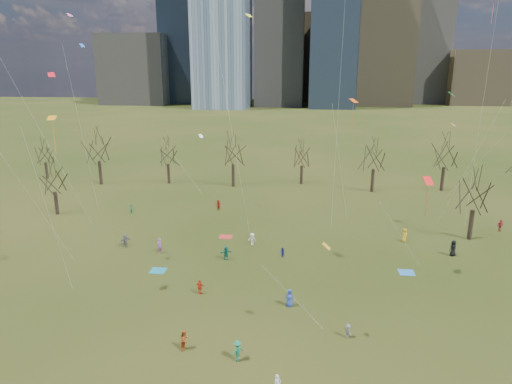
# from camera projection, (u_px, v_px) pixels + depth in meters

# --- Properties ---
(ground) EXTENTS (500.00, 500.00, 0.00)m
(ground) POSITION_uv_depth(u_px,v_px,m) (242.00, 300.00, 42.02)
(ground) COLOR black
(ground) RESTS_ON ground
(downtown_skyline) EXTENTS (212.50, 78.00, 118.00)m
(downtown_skyline) POSITION_uv_depth(u_px,v_px,m) (292.00, 27.00, 233.35)
(downtown_skyline) COLOR slate
(downtown_skyline) RESTS_ON ground
(bare_tree_row) EXTENTS (113.04, 29.80, 9.50)m
(bare_tree_row) POSITION_uv_depth(u_px,v_px,m) (271.00, 156.00, 76.00)
(bare_tree_row) COLOR black
(bare_tree_row) RESTS_ON ground
(blanket_teal) EXTENTS (1.60, 1.50, 0.03)m
(blanket_teal) POSITION_uv_depth(u_px,v_px,m) (158.00, 271.00, 47.97)
(blanket_teal) COLOR #17758C
(blanket_teal) RESTS_ON ground
(blanket_navy) EXTENTS (1.60, 1.50, 0.03)m
(blanket_navy) POSITION_uv_depth(u_px,v_px,m) (406.00, 272.00, 47.54)
(blanket_navy) COLOR #276DBA
(blanket_navy) RESTS_ON ground
(blanket_crimson) EXTENTS (1.60, 1.50, 0.03)m
(blanket_crimson) POSITION_uv_depth(u_px,v_px,m) (226.00, 237.00, 57.34)
(blanket_crimson) COLOR red
(blanket_crimson) RESTS_ON ground
(person_0) EXTENTS (0.88, 0.64, 1.66)m
(person_0) POSITION_uv_depth(u_px,v_px,m) (289.00, 298.00, 40.70)
(person_0) COLOR #2843AF
(person_0) RESTS_ON ground
(person_1) EXTENTS (0.63, 0.58, 1.44)m
(person_1) POSITION_uv_depth(u_px,v_px,m) (278.00, 384.00, 29.89)
(person_1) COLOR silver
(person_1) RESTS_ON ground
(person_2) EXTENTS (0.84, 0.95, 1.62)m
(person_2) POSITION_uv_depth(u_px,v_px,m) (185.00, 340.00, 34.55)
(person_2) COLOR #B44919
(person_2) RESTS_ON ground
(person_3) EXTENTS (0.82, 0.91, 1.23)m
(person_3) POSITION_uv_depth(u_px,v_px,m) (348.00, 331.00, 36.07)
(person_3) COLOR slate
(person_3) RESTS_ON ground
(person_4) EXTENTS (0.90, 0.48, 1.47)m
(person_4) POSITION_uv_depth(u_px,v_px,m) (200.00, 287.00, 42.92)
(person_4) COLOR red
(person_4) RESTS_ON ground
(person_5) EXTENTS (1.53, 0.99, 1.58)m
(person_5) POSITION_uv_depth(u_px,v_px,m) (226.00, 253.00, 50.49)
(person_5) COLOR #186C60
(person_5) RESTS_ON ground
(person_6) EXTENTS (1.08, 0.98, 1.86)m
(person_6) POSITION_uv_depth(u_px,v_px,m) (453.00, 248.00, 51.46)
(person_6) COLOR black
(person_6) RESTS_ON ground
(person_7) EXTENTS (0.71, 0.78, 1.80)m
(person_7) POSITION_uv_depth(u_px,v_px,m) (159.00, 246.00, 52.27)
(person_7) COLOR #A955AA
(person_7) RESTS_ON ground
(person_8) EXTENTS (0.69, 0.72, 1.17)m
(person_8) POSITION_uv_depth(u_px,v_px,m) (282.00, 253.00, 51.13)
(person_8) COLOR navy
(person_8) RESTS_ON ground
(person_9) EXTENTS (1.00, 0.65, 1.46)m
(person_9) POSITION_uv_depth(u_px,v_px,m) (252.00, 239.00, 54.72)
(person_9) COLOR white
(person_9) RESTS_ON ground
(person_10) EXTENTS (1.00, 0.69, 1.57)m
(person_10) POSITION_uv_depth(u_px,v_px,m) (500.00, 225.00, 59.12)
(person_10) COLOR #B91A34
(person_10) RESTS_ON ground
(person_11) EXTENTS (1.46, 1.39, 1.65)m
(person_11) POSITION_uv_depth(u_px,v_px,m) (125.00, 240.00, 53.97)
(person_11) COLOR slate
(person_11) RESTS_ON ground
(person_12) EXTENTS (0.86, 0.98, 1.69)m
(person_12) POSITION_uv_depth(u_px,v_px,m) (405.00, 235.00, 55.58)
(person_12) COLOR gold
(person_12) RESTS_ON ground
(person_13) EXTENTS (0.47, 0.60, 1.45)m
(person_13) POSITION_uv_depth(u_px,v_px,m) (132.00, 209.00, 65.93)
(person_13) COLOR #176949
(person_13) RESTS_ON ground
(person_14) EXTENTS (1.01, 0.94, 1.66)m
(person_14) POSITION_uv_depth(u_px,v_px,m) (218.00, 205.00, 67.41)
(person_14) COLOR #B21E19
(person_14) RESTS_ON ground
(person_15) EXTENTS (1.16, 1.17, 1.63)m
(person_15) POSITION_uv_depth(u_px,v_px,m) (237.00, 351.00, 33.27)
(person_15) COLOR #19724C
(person_15) RESTS_ON ground
(kites_airborne) EXTENTS (58.08, 42.02, 33.02)m
(kites_airborne) POSITION_uv_depth(u_px,v_px,m) (282.00, 138.00, 49.36)
(kites_airborne) COLOR orange
(kites_airborne) RESTS_ON ground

